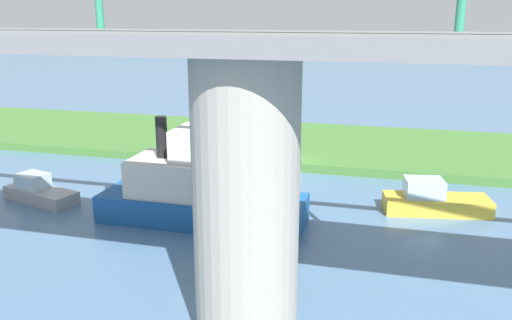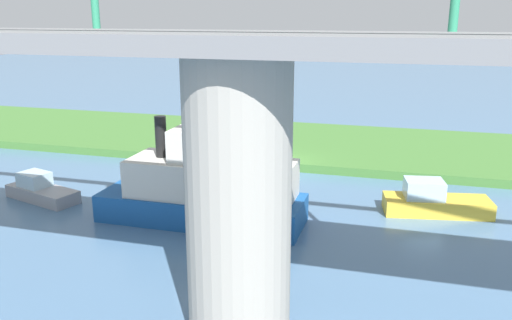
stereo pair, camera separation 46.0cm
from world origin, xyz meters
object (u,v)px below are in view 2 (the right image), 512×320
Objects in this scene: mooring_post at (279,147)px; houseboat_blue at (208,184)px; person_on_bank at (270,141)px; bridge_pylon at (238,202)px; skiff_small at (434,202)px; riverboat_paddlewheel at (41,190)px.

houseboat_blue is (0.75, 10.33, 0.78)m from mooring_post.
bridge_pylon is at bearing 101.82° from person_on_bank.
houseboat_blue is 10.45m from skiff_small.
riverboat_paddlewheel is at bearing -32.03° from bridge_pylon.
riverboat_paddlewheel is at bearing 48.95° from person_on_bank.
riverboat_paddlewheel is (9.08, 10.42, -0.73)m from person_on_bank.
riverboat_paddlewheel is at bearing -2.61° from houseboat_blue.
riverboat_paddlewheel is (9.81, 9.92, -0.47)m from mooring_post.
person_on_bank is 0.15× the size of houseboat_blue.
houseboat_blue reaches higher than skiff_small.
person_on_bank is at bearing -78.18° from bridge_pylon.
riverboat_paddlewheel is at bearing 10.19° from skiff_small.
riverboat_paddlewheel is (18.74, 3.37, -0.09)m from skiff_small.
riverboat_paddlewheel is (12.95, -8.10, -3.53)m from bridge_pylon.
mooring_post is 10.39m from houseboat_blue.
person_on_bank reaches higher than skiff_small.
person_on_bank is at bearing -34.44° from mooring_post.
person_on_bank is 13.84m from riverboat_paddlewheel.
houseboat_blue is at bearing 85.85° from mooring_post.
bridge_pylon reaches higher than skiff_small.
houseboat_blue is at bearing 21.34° from skiff_small.
mooring_post is (3.14, -18.02, -3.06)m from bridge_pylon.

